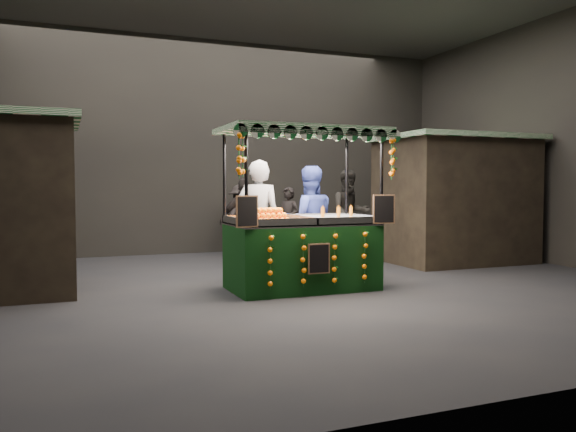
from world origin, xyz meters
name	(u,v)px	position (x,y,z in m)	size (l,w,h in m)	color
ground	(282,287)	(0.00, 0.00, 0.00)	(12.00, 12.00, 0.00)	black
market_hall	(282,67)	(0.00, 0.00, 3.38)	(12.10, 10.10, 5.05)	black
neighbour_stall_right	(454,199)	(4.40, 1.50, 1.31)	(3.00, 2.20, 2.60)	black
juice_stall	(303,240)	(0.22, -0.31, 0.76)	(2.52, 1.48, 2.44)	black
vendor_grey	(258,221)	(-0.17, 0.67, 1.00)	(0.85, 0.72, 2.00)	gray
vendor_blue	(309,222)	(0.73, 0.64, 0.96)	(1.05, 0.88, 1.91)	navy
shopper_0	(30,221)	(-3.74, 3.46, 0.92)	(0.68, 0.46, 1.85)	#2E2925
shopper_1	(350,213)	(2.89, 3.26, 0.97)	(1.05, 0.87, 1.93)	#292521
shopper_2	(245,221)	(0.24, 2.73, 0.86)	(1.06, 0.58, 1.72)	black
shopper_3	(242,219)	(0.66, 4.33, 0.81)	(1.17, 1.15, 1.61)	black
shopper_5	(402,218)	(3.73, 2.42, 0.87)	(1.24, 1.65, 1.73)	black
shopper_6	(288,221)	(1.63, 3.87, 0.77)	(0.62, 0.68, 1.55)	black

